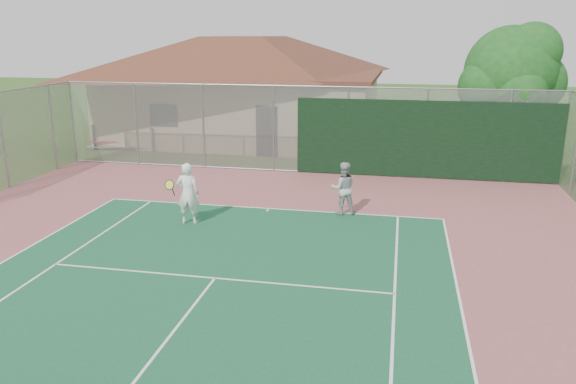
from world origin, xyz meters
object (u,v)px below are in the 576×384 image
object	(u,v)px
clubhouse	(245,78)
bleachers	(128,134)
player_white_front	(188,194)
tree	(513,75)
player_grey_back	(343,189)

from	to	relation	value
clubhouse	bleachers	distance (m)	6.80
clubhouse	player_white_front	distance (m)	14.52
tree	clubhouse	bearing A→B (deg)	157.36
clubhouse	player_grey_back	distance (m)	14.19
bleachers	player_white_front	size ratio (longest dim) A/B	1.87
player_white_front	clubhouse	bearing A→B (deg)	-89.32
clubhouse	player_white_front	bearing A→B (deg)	-80.84
tree	player_grey_back	size ratio (longest dim) A/B	3.57
clubhouse	tree	distance (m)	13.52
tree	player_white_front	distance (m)	14.00
tree	player_white_front	bearing A→B (deg)	-138.97
bleachers	player_white_front	world-z (taller)	player_white_front
bleachers	tree	xyz separation A→B (m)	(17.57, -1.53, 3.26)
bleachers	player_grey_back	world-z (taller)	player_grey_back
bleachers	player_grey_back	bearing A→B (deg)	-45.55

